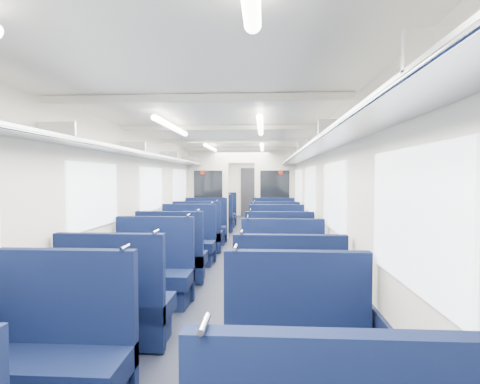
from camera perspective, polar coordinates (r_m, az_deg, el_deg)
name	(u,v)px	position (r m, az deg, el deg)	size (l,w,h in m)	color
floor	(233,263)	(7.52, -1.10, -10.32)	(2.80, 18.00, 0.01)	black
ceiling	(232,139)	(7.38, -1.12, 7.80)	(2.80, 18.00, 0.01)	silver
wall_left	(160,201)	(7.60, -11.69, -1.28)	(0.02, 18.00, 2.35)	beige
dado_left	(161,244)	(7.69, -11.53, -7.43)	(0.03, 17.90, 0.70)	black
wall_right	(307,201)	(7.38, 9.80, -1.37)	(0.02, 18.00, 2.35)	beige
dado_right	(306,245)	(7.47, 9.64, -7.70)	(0.03, 17.90, 0.70)	black
wall_far	(250,188)	(16.34, 1.46, 0.64)	(2.80, 0.02, 2.35)	beige
luggage_rack_left	(169,159)	(7.55, -10.37, 4.77)	(0.36, 17.40, 0.18)	#B2B5BA
luggage_rack_right	(297,159)	(7.35, 8.38, 4.85)	(0.36, 17.40, 0.18)	#B2B5BA
windows	(230,189)	(6.89, -1.42, 0.44)	(2.78, 15.60, 0.75)	white
ceiling_fittings	(231,141)	(7.11, -1.29, 7.51)	(2.70, 16.06, 0.11)	beige
end_door	(250,192)	(16.28, 1.45, 0.02)	(0.75, 0.06, 2.00)	black
bulkhead	(241,192)	(10.23, 0.20, -0.01)	(2.80, 0.10, 2.35)	beige
seat_6	(57,362)	(3.20, -25.24, -21.68)	(1.03, 0.57, 1.15)	#0B1537
seat_7	(298,367)	(2.91, 8.50, -24.02)	(1.03, 0.57, 1.15)	#0B1537
seat_8	(116,310)	(4.11, -17.71, -16.10)	(1.03, 0.57, 1.15)	#0B1537
seat_9	(288,312)	(3.88, 7.10, -17.13)	(1.03, 0.57, 1.15)	#0B1537
seat_10	(153,277)	(5.23, -12.70, -12.04)	(1.03, 0.57, 1.15)	#0B1537
seat_11	(283,283)	(4.87, 6.32, -13.06)	(1.03, 0.57, 1.15)	#0B1537
seat_12	(172,259)	(6.21, -9.95, -9.71)	(1.03, 0.57, 1.15)	#0B1537
seat_13	(279,260)	(6.10, 5.74, -9.93)	(1.03, 0.57, 1.15)	#0B1537
seat_14	(188,245)	(7.43, -7.65, -7.72)	(1.03, 0.57, 1.15)	#0B1537
seat_15	(277,246)	(7.27, 5.38, -7.93)	(1.03, 0.57, 1.15)	#0B1537
seat_16	(198,236)	(8.51, -6.18, -6.44)	(1.03, 0.57, 1.15)	#0B1537
seat_17	(275,237)	(8.36, 5.14, -6.59)	(1.03, 0.57, 1.15)	#0B1537
seat_18	(205,229)	(9.56, -5.09, -5.47)	(1.03, 0.57, 1.15)	#0B1537
seat_19	(274,229)	(9.54, 4.94, -5.49)	(1.03, 0.57, 1.15)	#0B1537
seat_20	(216,220)	(11.55, -3.57, -4.13)	(1.03, 0.57, 1.15)	#0B1537
seat_21	(272,220)	(11.63, 4.69, -4.09)	(1.03, 0.57, 1.15)	#0B1537
seat_22	(221,216)	(12.81, -2.86, -3.50)	(1.03, 0.57, 1.15)	#0B1537
seat_23	(271,216)	(12.77, 4.59, -3.52)	(1.03, 0.57, 1.15)	#0B1537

